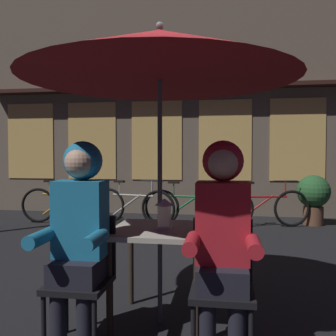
# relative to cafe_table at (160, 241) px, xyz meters

# --- Properties ---
(ground_plane) EXTENTS (60.00, 60.00, 0.00)m
(ground_plane) POSITION_rel_cafe_table_xyz_m (0.00, 0.00, -0.64)
(ground_plane) COLOR black
(cafe_table) EXTENTS (0.72, 0.72, 0.74)m
(cafe_table) POSITION_rel_cafe_table_xyz_m (0.00, 0.00, 0.00)
(cafe_table) COLOR #B2AD9E
(cafe_table) RESTS_ON ground_plane
(patio_umbrella) EXTENTS (2.10, 2.10, 2.31)m
(patio_umbrella) POSITION_rel_cafe_table_xyz_m (0.00, 0.00, 1.42)
(patio_umbrella) COLOR #4C4C51
(patio_umbrella) RESTS_ON ground_plane
(lantern) EXTENTS (0.11, 0.11, 0.23)m
(lantern) POSITION_rel_cafe_table_xyz_m (0.04, -0.01, 0.22)
(lantern) COLOR white
(lantern) RESTS_ON cafe_table
(chair_left) EXTENTS (0.40, 0.40, 0.87)m
(chair_left) POSITION_rel_cafe_table_xyz_m (-0.48, -0.37, -0.15)
(chair_left) COLOR black
(chair_left) RESTS_ON ground_plane
(chair_right) EXTENTS (0.40, 0.40, 0.87)m
(chair_right) POSITION_rel_cafe_table_xyz_m (0.48, -0.37, -0.15)
(chair_right) COLOR black
(chair_right) RESTS_ON ground_plane
(person_left_hooded) EXTENTS (0.45, 0.56, 1.40)m
(person_left_hooded) POSITION_rel_cafe_table_xyz_m (-0.48, -0.43, 0.21)
(person_left_hooded) COLOR black
(person_left_hooded) RESTS_ON ground_plane
(person_right_hooded) EXTENTS (0.45, 0.56, 1.40)m
(person_right_hooded) POSITION_rel_cafe_table_xyz_m (0.48, -0.43, 0.21)
(person_right_hooded) COLOR black
(person_right_hooded) RESTS_ON ground_plane
(shopfront_building) EXTENTS (10.00, 0.93, 6.20)m
(shopfront_building) POSITION_rel_cafe_table_xyz_m (-0.23, 5.40, 2.45)
(shopfront_building) COLOR #6B5B4C
(shopfront_building) RESTS_ON ground_plane
(bicycle_nearest) EXTENTS (1.68, 0.19, 0.84)m
(bicycle_nearest) POSITION_rel_cafe_table_xyz_m (-2.51, 3.80, -0.29)
(bicycle_nearest) COLOR black
(bicycle_nearest) RESTS_ON ground_plane
(bicycle_second) EXTENTS (1.64, 0.44, 0.84)m
(bicycle_second) POSITION_rel_cafe_table_xyz_m (-1.18, 3.83, -0.29)
(bicycle_second) COLOR black
(bicycle_second) RESTS_ON ground_plane
(bicycle_third) EXTENTS (1.68, 0.21, 0.84)m
(bicycle_third) POSITION_rel_cafe_table_xyz_m (-0.13, 3.79, -0.29)
(bicycle_third) COLOR black
(bicycle_third) RESTS_ON ground_plane
(bicycle_fourth) EXTENTS (1.66, 0.39, 0.84)m
(bicycle_fourth) POSITION_rel_cafe_table_xyz_m (1.19, 3.96, -0.29)
(bicycle_fourth) COLOR black
(bicycle_fourth) RESTS_ON ground_plane
(potted_plant) EXTENTS (0.60, 0.60, 0.92)m
(potted_plant) POSITION_rel_cafe_table_xyz_m (2.12, 4.31, -0.09)
(potted_plant) COLOR brown
(potted_plant) RESTS_ON ground_plane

